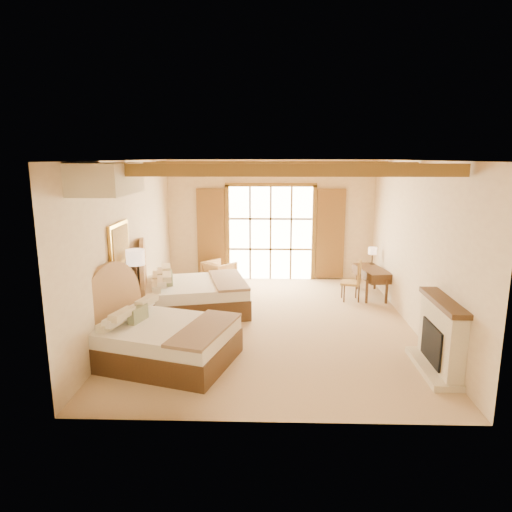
{
  "coord_description": "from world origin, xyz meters",
  "views": [
    {
      "loc": [
        -0.03,
        -8.65,
        3.25
      ],
      "look_at": [
        -0.29,
        0.2,
        1.33
      ],
      "focal_mm": 32.0,
      "sensor_mm": 36.0,
      "label": 1
    }
  ],
  "objects_px": {
    "desk": "(371,281)",
    "nightstand": "(142,315)",
    "armchair": "(219,273)",
    "bed_far": "(187,292)",
    "bed_near": "(156,337)"
  },
  "relations": [
    {
      "from": "bed_far",
      "to": "armchair",
      "type": "height_order",
      "value": "bed_far"
    },
    {
      "from": "armchair",
      "to": "desk",
      "type": "height_order",
      "value": "desk"
    },
    {
      "from": "armchair",
      "to": "desk",
      "type": "bearing_deg",
      "value": -151.69
    },
    {
      "from": "nightstand",
      "to": "armchair",
      "type": "distance_m",
      "value": 3.39
    },
    {
      "from": "bed_near",
      "to": "bed_far",
      "type": "height_order",
      "value": "bed_far"
    },
    {
      "from": "bed_far",
      "to": "armchair",
      "type": "relative_size",
      "value": 3.65
    },
    {
      "from": "armchair",
      "to": "desk",
      "type": "distance_m",
      "value": 3.83
    },
    {
      "from": "bed_far",
      "to": "desk",
      "type": "distance_m",
      "value": 4.4
    },
    {
      "from": "bed_near",
      "to": "armchair",
      "type": "xyz_separation_m",
      "value": [
        0.53,
        4.58,
        -0.1
      ]
    },
    {
      "from": "bed_near",
      "to": "desk",
      "type": "bearing_deg",
      "value": 57.82
    },
    {
      "from": "armchair",
      "to": "desk",
      "type": "relative_size",
      "value": 0.53
    },
    {
      "from": "bed_near",
      "to": "nightstand",
      "type": "distance_m",
      "value": 1.53
    },
    {
      "from": "nightstand",
      "to": "armchair",
      "type": "xyz_separation_m",
      "value": [
        1.15,
        3.18,
        0.04
      ]
    },
    {
      "from": "desk",
      "to": "nightstand",
      "type": "bearing_deg",
      "value": -165.61
    },
    {
      "from": "armchair",
      "to": "bed_near",
      "type": "bearing_deg",
      "value": 124.53
    }
  ]
}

